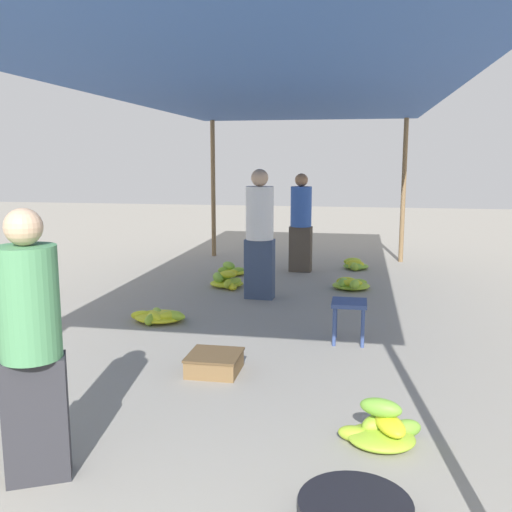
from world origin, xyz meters
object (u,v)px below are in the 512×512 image
banana_pile_left_1 (232,271)px  banana_pile_right_1 (351,284)px  banana_pile_left_3 (227,281)px  crate_near (214,363)px  stool (349,309)px  banana_pile_left_2 (159,316)px  banana_pile_right_2 (355,265)px  banana_pile_right_0 (382,430)px  shopper_walking_mid (260,232)px  vendor_foreground (31,343)px  shopper_walking_far (301,221)px

banana_pile_left_1 → banana_pile_right_1: bearing=-19.1°
banana_pile_left_3 → banana_pile_right_1: banana_pile_left_3 is taller
crate_near → stool: bearing=42.9°
banana_pile_left_2 → banana_pile_right_2: banana_pile_right_2 is taller
banana_pile_left_1 → banana_pile_left_3: (0.11, -0.85, 0.02)m
banana_pile_left_2 → banana_pile_right_0: banana_pile_right_0 is taller
stool → banana_pile_right_1: 2.39m
stool → shopper_walking_mid: shopper_walking_mid is taller
shopper_walking_mid → banana_pile_right_1: bearing=32.5°
stool → banana_pile_right_1: (-0.03, 2.37, -0.27)m
banana_pile_right_2 → banana_pile_left_1: bearing=-155.7°
banana_pile_right_1 → banana_pile_left_1: bearing=160.9°
banana_pile_right_2 → crate_near: (-1.13, -4.89, 0.01)m
vendor_foreground → stool: bearing=59.1°
banana_pile_left_1 → banana_pile_right_2: size_ratio=0.98×
banana_pile_left_1 → banana_pile_right_1: banana_pile_left_1 is taller
banana_pile_left_2 → shopper_walking_far: bearing=68.5°
banana_pile_left_2 → crate_near: crate_near is taller
stool → crate_near: bearing=-137.1°
banana_pile_right_1 → banana_pile_left_3: bearing=-173.1°
banana_pile_left_1 → banana_pile_right_0: banana_pile_right_0 is taller
stool → banana_pile_right_0: 2.06m
vendor_foreground → banana_pile_left_2: bearing=97.8°
banana_pile_left_1 → banana_pile_right_2: bearing=24.3°
banana_pile_left_1 → banana_pile_right_0: bearing=-67.2°
banana_pile_right_1 → banana_pile_right_2: bearing=88.1°
banana_pile_right_1 → vendor_foreground: bearing=-107.7°
banana_pile_right_0 → shopper_walking_far: shopper_walking_far is taller
vendor_foreground → crate_near: bearing=72.2°
banana_pile_left_1 → banana_pile_right_2: (1.89, 0.85, -0.00)m
banana_pile_left_1 → banana_pile_left_2: 2.66m
stool → banana_pile_right_1: bearing=90.6°
vendor_foreground → stool: (1.67, 2.78, -0.46)m
banana_pile_left_2 → crate_near: bearing=-54.1°
banana_pile_left_1 → banana_pile_right_1: size_ratio=0.89×
banana_pile_right_0 → banana_pile_right_1: (-0.28, 4.40, -0.02)m
shopper_walking_mid → banana_pile_left_1: bearing=116.3°
banana_pile_left_3 → banana_pile_right_2: bearing=43.8°
banana_pile_right_1 → stool: bearing=-89.4°
vendor_foreground → stool: 3.28m
banana_pile_right_0 → vendor_foreground: bearing=-158.6°
stool → banana_pile_right_2: bearing=89.6°
banana_pile_right_1 → shopper_walking_far: shopper_walking_far is taller
stool → banana_pile_right_1: size_ratio=0.74×
vendor_foreground → banana_pile_left_1: (-0.20, 5.80, -0.73)m
banana_pile_right_1 → shopper_walking_mid: shopper_walking_mid is taller
banana_pile_left_2 → banana_pile_left_3: bearing=79.1°
banana_pile_left_3 → crate_near: 3.25m
banana_pile_right_0 → banana_pile_left_3: bearing=115.6°
banana_pile_left_3 → banana_pile_right_0: bearing=-64.4°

